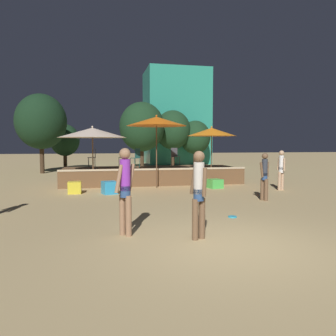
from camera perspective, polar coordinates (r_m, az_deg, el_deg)
name	(u,v)px	position (r m, az deg, el deg)	size (l,w,h in m)	color
ground_plane	(230,246)	(6.55, 10.82, -13.12)	(120.00, 120.00, 0.00)	tan
wooden_deck	(151,175)	(16.35, -2.91, -1.26)	(8.61, 3.00, 0.83)	brown
patio_umbrella_0	(212,132)	(15.54, 7.59, 6.23)	(2.30, 2.30, 2.76)	brown
patio_umbrella_1	(92,133)	(14.72, -13.02, 6.01)	(2.96, 2.96, 2.72)	brown
patio_umbrella_2	(156,121)	(14.40, -2.04, 8.12)	(2.61, 2.61, 3.20)	brown
cube_seat_0	(110,188)	(12.93, -10.14, -3.37)	(0.66, 0.66, 0.49)	#2D9EDB
cube_seat_1	(75,188)	(13.33, -15.95, -3.29)	(0.50, 0.50, 0.47)	yellow
cube_seat_2	(215,184)	(14.53, 8.17, -2.70)	(0.66, 0.66, 0.39)	#4CC651
person_0	(281,169)	(14.48, 19.11, -0.15)	(0.29, 0.44, 1.67)	tan
person_1	(125,187)	(6.96, -7.46, -3.30)	(0.49, 0.44, 1.86)	#997051
person_2	(265,175)	(11.65, 16.46, -1.23)	(0.44, 0.28, 1.63)	brown
person_3	(199,191)	(6.66, 5.39, -3.97)	(0.29, 0.50, 1.80)	brown
bistro_chair_0	(175,155)	(16.95, 1.20, 2.32)	(0.42, 0.42, 0.90)	#47474C
bistro_chair_1	(94,156)	(16.20, -12.84, 2.12)	(0.40, 0.40, 0.90)	#47474C
bistro_chair_2	(124,155)	(16.09, -7.61, 2.18)	(0.47, 0.47, 0.90)	#1E4C47
bistro_chair_3	(136,156)	(15.38, -5.54, 2.10)	(0.47, 0.47, 0.90)	#1E4C47
frisbee_disc	(232,217)	(8.91, 11.16, -8.33)	(0.23, 0.23, 0.03)	#33B2D8
background_tree_0	(142,127)	(25.69, -4.57, 7.16)	(3.48, 3.48, 5.17)	#3D2B1C
background_tree_1	(41,122)	(22.97, -21.25, 7.53)	(3.25, 3.25, 5.17)	#3D2B1C
background_tree_2	(173,130)	(27.98, 0.83, 6.63)	(3.01, 3.01, 4.76)	#3D2B1C
background_tree_3	(65,140)	(26.46, -17.53, 4.63)	(2.22, 2.22, 3.44)	#3D2B1C
background_tree_4	(195,137)	(28.83, 4.75, 5.32)	(2.65, 2.65, 3.95)	#3D2B1C
distant_building	(176,118)	(32.51, 1.36, 8.78)	(5.88, 4.96, 9.00)	teal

